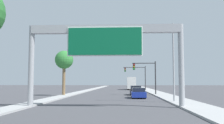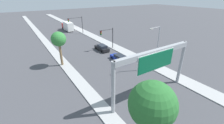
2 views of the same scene
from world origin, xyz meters
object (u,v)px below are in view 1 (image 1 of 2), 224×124
object	(u,v)px
traffic_light_near_intersection	(147,72)
palm_tree_background	(64,61)
sign_gantry	(105,42)
car_near_center	(136,91)
street_lamp_right	(170,55)
car_far_left	(138,93)
truck_box_primary	(131,83)
traffic_light_mid_block	(138,74)

from	to	relation	value
traffic_light_near_intersection	palm_tree_background	size ratio (longest dim) A/B	0.79
sign_gantry	traffic_light_near_intersection	bearing A→B (deg)	74.82
car_near_center	street_lamp_right	world-z (taller)	street_lamp_right
palm_tree_background	car_far_left	bearing A→B (deg)	-21.79
truck_box_primary	street_lamp_right	distance (m)	42.09
palm_tree_background	truck_box_primary	bearing A→B (deg)	69.62
traffic_light_near_intersection	palm_tree_background	bearing A→B (deg)	-167.04
car_near_center	traffic_light_mid_block	bearing A→B (deg)	85.84
traffic_light_mid_block	palm_tree_background	xyz separation A→B (m)	(-12.66, -23.03, 1.34)
car_near_center	truck_box_primary	bearing A→B (deg)	90.00
car_near_center	traffic_light_mid_block	size ratio (longest dim) A/B	0.80
car_near_center	palm_tree_background	xyz separation A→B (m)	(-11.22, -3.14, 4.73)
car_near_center	traffic_light_mid_block	distance (m)	20.23
car_near_center	palm_tree_background	bearing A→B (deg)	-164.35
traffic_light_mid_block	street_lamp_right	bearing A→B (deg)	-87.37
car_near_center	traffic_light_near_intersection	bearing A→B (deg)	-3.26
car_near_center	sign_gantry	bearing A→B (deg)	-99.83
car_far_left	palm_tree_background	distance (m)	13.00
car_near_center	palm_tree_background	size ratio (longest dim) A/B	0.68
car_far_left	palm_tree_background	size ratio (longest dim) A/B	0.68
car_far_left	traffic_light_near_intersection	world-z (taller)	traffic_light_near_intersection
palm_tree_background	street_lamp_right	world-z (taller)	street_lamp_right
traffic_light_mid_block	street_lamp_right	xyz separation A→B (m)	(1.60, -34.70, 0.87)
sign_gantry	traffic_light_mid_block	bearing A→B (deg)	82.97
car_far_left	palm_tree_background	bearing A→B (deg)	158.21
sign_gantry	palm_tree_background	size ratio (longest dim) A/B	1.91
traffic_light_near_intersection	sign_gantry	bearing A→B (deg)	-105.18
truck_box_primary	street_lamp_right	xyz separation A→B (m)	(3.04, -41.85, 3.27)
sign_gantry	car_near_center	xyz separation A→B (m)	(3.50, 20.21, -4.84)
sign_gantry	truck_box_primary	size ratio (longest dim) A/B	1.63
palm_tree_background	traffic_light_near_intersection	bearing A→B (deg)	12.96
car_far_left	traffic_light_mid_block	world-z (taller)	traffic_light_mid_block
traffic_light_near_intersection	street_lamp_right	size ratio (longest dim) A/B	0.66
traffic_light_mid_block	palm_tree_background	bearing A→B (deg)	-118.80
car_near_center	street_lamp_right	size ratio (longest dim) A/B	0.57
traffic_light_mid_block	car_near_center	bearing A→B (deg)	-94.16
sign_gantry	car_near_center	world-z (taller)	sign_gantry
truck_box_primary	traffic_light_near_intersection	xyz separation A→B (m)	(1.95, -27.16, 2.01)
traffic_light_near_intersection	traffic_light_mid_block	world-z (taller)	traffic_light_mid_block
car_far_left	truck_box_primary	world-z (taller)	truck_box_primary
palm_tree_background	street_lamp_right	bearing A→B (deg)	-39.30
traffic_light_near_intersection	street_lamp_right	bearing A→B (deg)	-85.76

